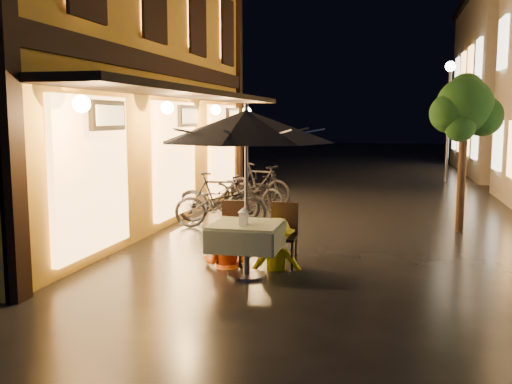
% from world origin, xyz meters
% --- Properties ---
extents(ground, '(90.00, 90.00, 0.00)m').
position_xyz_m(ground, '(0.00, 0.00, 0.00)').
color(ground, black).
rests_on(ground, ground).
extents(west_building, '(5.90, 11.40, 7.40)m').
position_xyz_m(west_building, '(-5.72, 4.00, 3.71)').
color(west_building, yellow).
rests_on(west_building, ground).
extents(street_tree, '(1.43, 1.20, 3.15)m').
position_xyz_m(street_tree, '(2.41, 4.51, 2.42)').
color(street_tree, black).
rests_on(street_tree, ground).
extents(streetlamp_far, '(0.36, 0.36, 4.23)m').
position_xyz_m(streetlamp_far, '(3.00, 14.00, 2.92)').
color(streetlamp_far, '#59595E').
rests_on(streetlamp_far, ground).
extents(cafe_table, '(0.99, 0.99, 0.78)m').
position_xyz_m(cafe_table, '(-0.96, 0.34, 0.59)').
color(cafe_table, '#59595E').
rests_on(cafe_table, ground).
extents(patio_umbrella, '(2.48, 2.48, 2.46)m').
position_xyz_m(patio_umbrella, '(-0.96, 0.34, 2.15)').
color(patio_umbrella, '#59595E').
rests_on(patio_umbrella, ground).
extents(cafe_chair_left, '(0.42, 0.42, 0.97)m').
position_xyz_m(cafe_chair_left, '(-1.36, 1.08, 0.54)').
color(cafe_chair_left, black).
rests_on(cafe_chair_left, ground).
extents(cafe_chair_right, '(0.42, 0.42, 0.97)m').
position_xyz_m(cafe_chair_right, '(-0.56, 1.08, 0.54)').
color(cafe_chair_right, black).
rests_on(cafe_chair_right, ground).
extents(table_lantern, '(0.16, 0.16, 0.25)m').
position_xyz_m(table_lantern, '(-0.96, 0.18, 0.92)').
color(table_lantern, white).
rests_on(table_lantern, cafe_table).
extents(person_orange, '(0.75, 0.59, 1.52)m').
position_xyz_m(person_orange, '(-1.42, 0.87, 0.76)').
color(person_orange, '#E45D14').
rests_on(person_orange, ground).
extents(person_yellow, '(1.05, 0.72, 1.50)m').
position_xyz_m(person_yellow, '(-0.63, 0.87, 0.75)').
color(person_yellow, '#FFE605').
rests_on(person_yellow, ground).
extents(bicycle_0, '(2.00, 1.03, 1.00)m').
position_xyz_m(bicycle_0, '(-2.38, 3.77, 0.50)').
color(bicycle_0, black).
rests_on(bicycle_0, ground).
extents(bicycle_1, '(1.88, 0.69, 1.10)m').
position_xyz_m(bicycle_1, '(-2.59, 4.30, 0.55)').
color(bicycle_1, black).
rests_on(bicycle_1, ground).
extents(bicycle_2, '(1.81, 1.11, 0.90)m').
position_xyz_m(bicycle_2, '(-2.24, 6.13, 0.45)').
color(bicycle_2, black).
rests_on(bicycle_2, ground).
extents(bicycle_3, '(1.91, 1.11, 1.11)m').
position_xyz_m(bicycle_3, '(-2.26, 6.85, 0.55)').
color(bicycle_3, black).
rests_on(bicycle_3, ground).
extents(bicycle_4, '(1.71, 0.85, 0.86)m').
position_xyz_m(bicycle_4, '(-2.84, 7.07, 0.43)').
color(bicycle_4, black).
rests_on(bicycle_4, ground).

